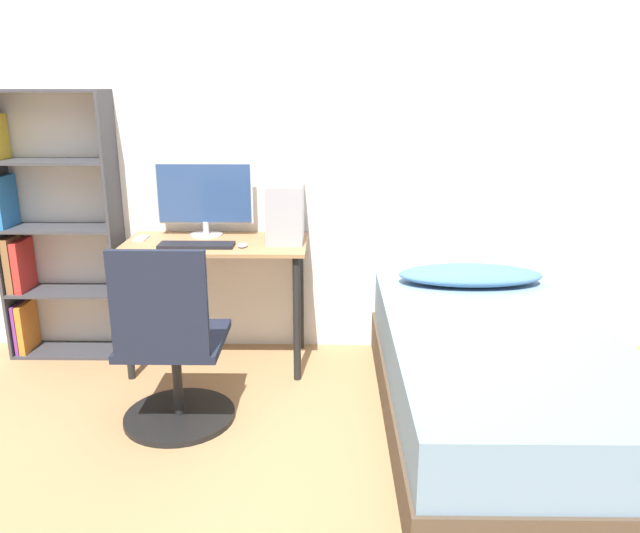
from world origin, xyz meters
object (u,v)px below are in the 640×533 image
Objects in this scene: bookshelf at (45,237)px; pc_tower at (286,212)px; bed at (499,380)px; monitor at (204,197)px; office_chair at (173,360)px; keyboard at (197,245)px.

bookshelf is 4.31× the size of pc_tower.
bookshelf reaches higher than pc_tower.
monitor is (-1.62, 0.91, 0.77)m from bed.
office_chair is 0.48× the size of bed.
office_chair is 1.63m from bed.
keyboard is 1.13× the size of pc_tower.
bed is 4.72× the size of keyboard.
keyboard is at bearing 158.81° from bed.
bookshelf is 1.70× the size of office_chair.
office_chair is 0.77m from keyboard.
office_chair reaches higher than keyboard.
monitor is at bearing 89.08° from office_chair.
office_chair is 1.14m from pc_tower.
monitor is at bearing 1.38° from bookshelf.
bed is (1.63, 0.02, -0.11)m from office_chair.
bookshelf is 1.03m from monitor.
pc_tower is (0.51, 0.18, 0.16)m from keyboard.
bed is at bearing -18.72° from bookshelf.
monitor is 0.37m from keyboard.
monitor is 0.52m from pc_tower.
monitor is (1.00, 0.02, 0.25)m from bookshelf.
bookshelf is 3.82× the size of keyboard.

